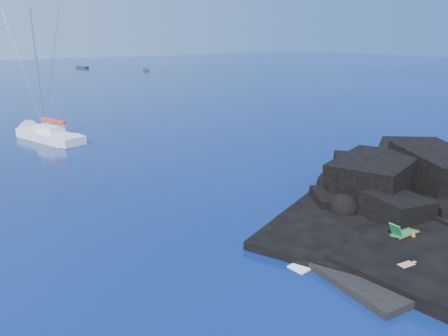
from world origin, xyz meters
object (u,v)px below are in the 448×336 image
object	(u,v)px
deck_chair	(405,229)
marker_cone	(413,236)
sunbather	(406,266)
distant_boat_b	(146,71)
distant_boat_a	(82,68)
sailboat	(48,140)

from	to	relation	value
deck_chair	marker_cone	bearing A→B (deg)	-56.90
deck_chair	sunbather	distance (m)	3.25
deck_chair	distant_boat_b	size ratio (longest dim) A/B	0.39
sunbather	distant_boat_b	world-z (taller)	sunbather
distant_boat_a	distant_boat_b	size ratio (longest dim) A/B	1.10
sunbather	marker_cone	world-z (taller)	marker_cone
marker_cone	distant_boat_b	bearing A→B (deg)	70.54
marker_cone	distant_boat_b	size ratio (longest dim) A/B	0.13
deck_chair	marker_cone	xyz separation A→B (m)	(0.21, -0.37, -0.29)
distant_boat_a	distant_boat_b	bearing A→B (deg)	-77.70
sailboat	distant_boat_b	world-z (taller)	sailboat
marker_cone	distant_boat_a	size ratio (longest dim) A/B	0.12
sunbather	distant_boat_a	distance (m)	138.12
sunbather	marker_cone	xyz separation A→B (m)	(2.87, 1.45, 0.11)
distant_boat_a	sailboat	bearing A→B (deg)	-129.91
sailboat	distant_boat_b	distance (m)	91.28
deck_chair	marker_cone	distance (m)	0.52
distant_boat_a	deck_chair	bearing A→B (deg)	-121.36
marker_cone	sailboat	bearing A→B (deg)	103.76
sailboat	distant_boat_b	bearing A→B (deg)	41.10
distant_boat_a	marker_cone	bearing A→B (deg)	-121.24
distant_boat_b	distant_boat_a	bearing A→B (deg)	140.79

